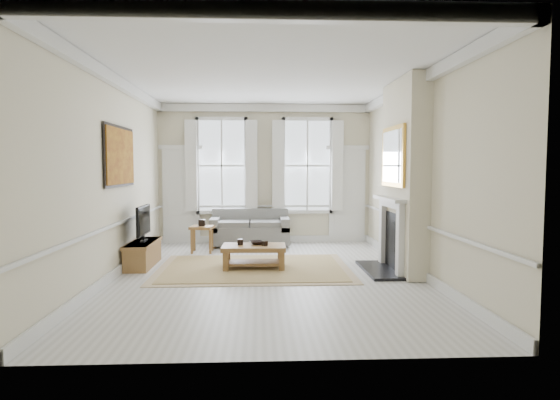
{
  "coord_description": "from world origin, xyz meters",
  "views": [
    {
      "loc": [
        -0.16,
        -7.97,
        1.86
      ],
      "look_at": [
        0.24,
        0.74,
        1.25
      ],
      "focal_mm": 30.0,
      "sensor_mm": 36.0,
      "label": 1
    }
  ],
  "objects_px": {
    "sofa": "(250,230)",
    "side_table": "(202,231)",
    "coffee_table": "(254,250)",
    "tv_stand": "(143,254)"
  },
  "relations": [
    {
      "from": "sofa",
      "to": "side_table",
      "type": "relative_size",
      "value": 3.18
    },
    {
      "from": "coffee_table",
      "to": "tv_stand",
      "type": "bearing_deg",
      "value": 172.4
    },
    {
      "from": "side_table",
      "to": "tv_stand",
      "type": "bearing_deg",
      "value": -124.2
    },
    {
      "from": "sofa",
      "to": "side_table",
      "type": "distance_m",
      "value": 1.35
    },
    {
      "from": "sofa",
      "to": "side_table",
      "type": "height_order",
      "value": "sofa"
    },
    {
      "from": "sofa",
      "to": "tv_stand",
      "type": "xyz_separation_m",
      "value": [
        -1.98,
        -2.25,
        -0.13
      ]
    },
    {
      "from": "sofa",
      "to": "side_table",
      "type": "xyz_separation_m",
      "value": [
        -1.03,
        -0.86,
        0.11
      ]
    },
    {
      "from": "side_table",
      "to": "sofa",
      "type": "bearing_deg",
      "value": 39.63
    },
    {
      "from": "coffee_table",
      "to": "tv_stand",
      "type": "relative_size",
      "value": 0.91
    },
    {
      "from": "sofa",
      "to": "coffee_table",
      "type": "bearing_deg",
      "value": -87.42
    }
  ]
}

